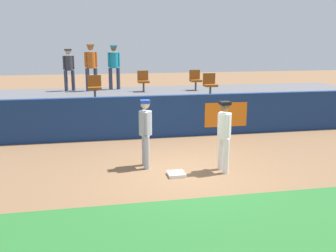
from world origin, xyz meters
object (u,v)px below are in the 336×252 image
at_px(seat_back_right, 195,79).
at_px(spectator_casual, 69,67).
at_px(first_base, 176,174).
at_px(player_fielder_home, 224,131).
at_px(spectator_capped, 91,64).
at_px(player_runner_visitor, 145,129).
at_px(spectator_hooded, 114,64).
at_px(seat_back_center, 143,80).
at_px(seat_front_left, 95,86).
at_px(seat_front_right, 210,83).

distance_m(seat_back_right, spectator_casual, 5.24).
bearing_deg(spectator_casual, first_base, 86.85).
xyz_separation_m(player_fielder_home, spectator_capped, (-3.07, 7.57, 1.22)).
xyz_separation_m(player_runner_visitor, spectator_hooded, (-0.30, 7.23, 1.20)).
height_order(first_base, seat_back_center, seat_back_center).
bearing_deg(spectator_capped, spectator_casual, -25.38).
bearing_deg(player_fielder_home, seat_back_center, -176.27).
height_order(player_fielder_home, player_runner_visitor, player_fielder_home).
bearing_deg(seat_back_center, first_base, -91.57).
relative_size(player_fielder_home, seat_back_right, 2.07).
distance_m(first_base, spectator_casual, 8.61).
height_order(seat_front_left, spectator_casual, spectator_casual).
height_order(player_runner_visitor, seat_front_right, seat_front_right).
bearing_deg(seat_front_right, seat_back_center, 141.57).
distance_m(player_runner_visitor, spectator_capped, 7.10).
relative_size(seat_back_right, spectator_hooded, 0.46).
relative_size(player_fielder_home, seat_back_center, 2.07).
distance_m(seat_front_left, spectator_hooded, 2.93).
relative_size(player_fielder_home, spectator_casual, 1.02).
relative_size(player_runner_visitor, seat_back_right, 2.05).
height_order(player_runner_visitor, spectator_casual, spectator_casual).
height_order(player_runner_visitor, seat_back_right, seat_back_right).
bearing_deg(first_base, seat_back_center, 88.43).
bearing_deg(first_base, spectator_hooded, 96.50).
bearing_deg(spectator_capped, seat_back_center, 151.54).
bearing_deg(first_base, seat_front_right, 65.07).
bearing_deg(spectator_capped, seat_back_right, 159.58).
xyz_separation_m(player_fielder_home, seat_back_center, (-1.01, 6.99, 0.60)).
bearing_deg(seat_front_left, seat_back_right, 23.33).
distance_m(spectator_hooded, spectator_casual, 1.86).
xyz_separation_m(seat_front_left, spectator_capped, (-0.09, 2.39, 0.62)).
distance_m(seat_back_right, seat_front_left, 4.54).
distance_m(seat_front_left, spectator_casual, 2.82).
distance_m(seat_back_right, spectator_hooded, 3.49).
height_order(seat_back_center, spectator_hooded, spectator_hooded).
distance_m(player_fielder_home, player_runner_visitor, 1.95).
bearing_deg(seat_back_center, seat_front_left, -137.66).
xyz_separation_m(seat_back_center, spectator_capped, (-2.06, 0.59, 0.62)).
distance_m(spectator_hooded, spectator_capped, 1.01).
bearing_deg(spectator_casual, player_runner_visitor, 84.39).
relative_size(seat_back_center, seat_front_right, 1.00).
xyz_separation_m(seat_back_right, spectator_hooded, (-3.31, 0.93, 0.60)).
relative_size(player_runner_visitor, spectator_capped, 0.91).
height_order(seat_back_center, spectator_capped, spectator_capped).
relative_size(player_runner_visitor, seat_back_center, 2.05).
distance_m(player_runner_visitor, seat_back_center, 6.38).
height_order(seat_back_center, spectator_casual, spectator_casual).
distance_m(player_fielder_home, seat_back_center, 7.09).
distance_m(first_base, spectator_hooded, 8.36).
bearing_deg(first_base, seat_front_left, 108.59).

